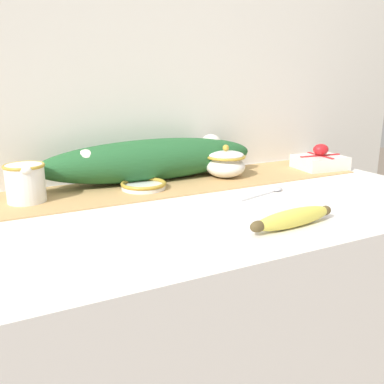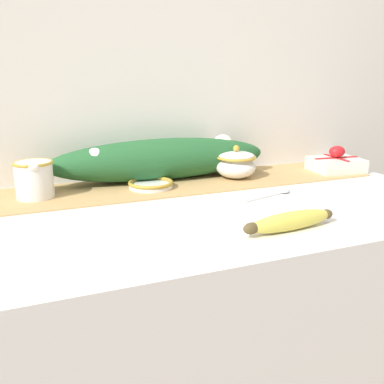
# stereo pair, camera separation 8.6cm
# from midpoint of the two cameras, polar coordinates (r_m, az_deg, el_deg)

# --- Properties ---
(countertop) EXTENTS (1.38, 0.71, 0.92)m
(countertop) POSITION_cam_midpoint_polar(r_m,az_deg,el_deg) (1.27, 2.87, -21.96)
(countertop) COLOR silver
(countertop) RESTS_ON ground_plane
(back_wall) EXTENTS (2.18, 0.04, 2.40)m
(back_wall) POSITION_cam_midpoint_polar(r_m,az_deg,el_deg) (1.36, -3.59, 13.98)
(back_wall) COLOR silver
(back_wall) RESTS_ON ground_plane
(table_runner) EXTENTS (1.27, 0.26, 0.00)m
(table_runner) POSITION_cam_midpoint_polar(r_m,az_deg,el_deg) (1.25, -1.00, 0.95)
(table_runner) COLOR tan
(table_runner) RESTS_ON countertop
(cream_pitcher) EXTENTS (0.10, 0.12, 0.10)m
(cream_pitcher) POSITION_cam_midpoint_polar(r_m,az_deg,el_deg) (1.16, -18.35, 1.77)
(cream_pitcher) COLOR white
(cream_pitcher) RESTS_ON countertop
(sugar_bowl) EXTENTS (0.12, 0.12, 0.10)m
(sugar_bowl) POSITION_cam_midpoint_polar(r_m,az_deg,el_deg) (1.33, 7.71, 3.72)
(sugar_bowl) COLOR white
(sugar_bowl) RESTS_ON countertop
(small_dish) EXTENTS (0.13, 0.13, 0.02)m
(small_dish) POSITION_cam_midpoint_polar(r_m,az_deg,el_deg) (1.21, -3.51, 1.02)
(small_dish) COLOR white
(small_dish) RESTS_ON countertop
(banana) EXTENTS (0.23, 0.06, 0.04)m
(banana) POSITION_cam_midpoint_polar(r_m,az_deg,el_deg) (0.92, 15.59, -3.79)
(banana) COLOR #DBCC4C
(banana) RESTS_ON countertop
(spoon) EXTENTS (0.17, 0.06, 0.01)m
(spoon) POSITION_cam_midpoint_polar(r_m,az_deg,el_deg) (1.19, 13.85, -0.08)
(spoon) COLOR #B7B7BC
(spoon) RESTS_ON countertop
(gift_box) EXTENTS (0.17, 0.15, 0.08)m
(gift_box) POSITION_cam_midpoint_polar(r_m,az_deg,el_deg) (1.51, 20.20, 3.60)
(gift_box) COLOR silver
(gift_box) RESTS_ON countertop
(poinsettia_garland) EXTENTS (0.69, 0.14, 0.13)m
(poinsettia_garland) POSITION_cam_midpoint_polar(r_m,az_deg,el_deg) (1.30, -2.02, 4.44)
(poinsettia_garland) COLOR #235B2D
(poinsettia_garland) RESTS_ON countertop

